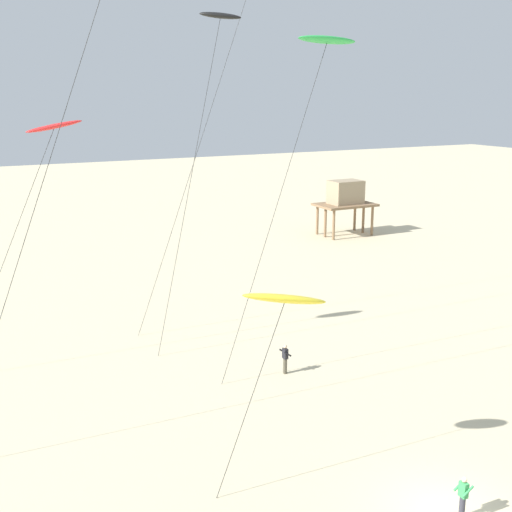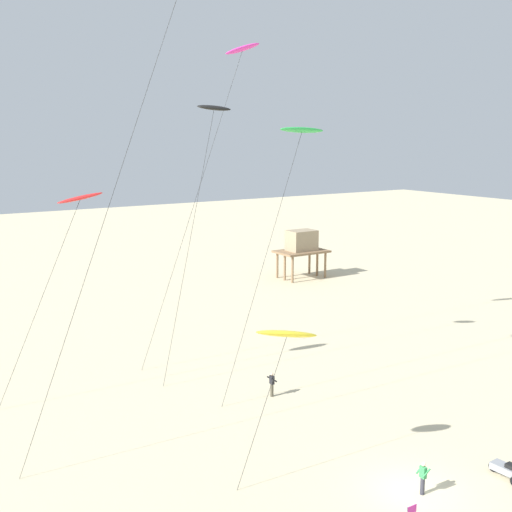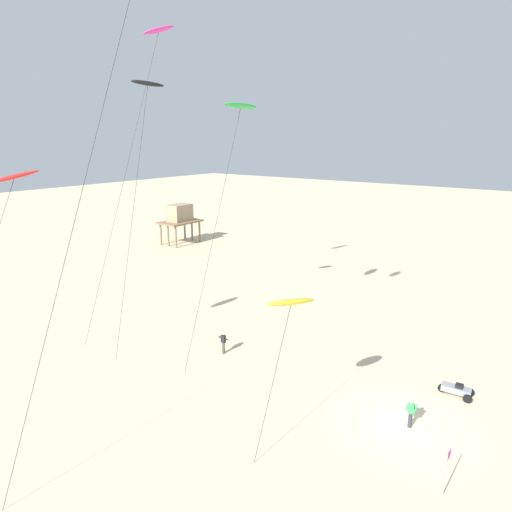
{
  "view_description": "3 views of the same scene",
  "coord_description": "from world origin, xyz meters",
  "px_view_note": "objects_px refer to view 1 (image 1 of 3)",
  "views": [
    {
      "loc": [
        -16.07,
        -15.78,
        15.06
      ],
      "look_at": [
        -1.76,
        12.07,
        7.28
      ],
      "focal_mm": 46.6,
      "sensor_mm": 36.0,
      "label": 1
    },
    {
      "loc": [
        -22.38,
        -20.68,
        17.26
      ],
      "look_at": [
        -0.73,
        13.15,
        9.8
      ],
      "focal_mm": 45.93,
      "sensor_mm": 36.0,
      "label": 2
    },
    {
      "loc": [
        -22.46,
        -6.68,
        15.52
      ],
      "look_at": [
        0.64,
        10.46,
        7.98
      ],
      "focal_mm": 31.97,
      "sensor_mm": 36.0,
      "label": 3
    }
  ],
  "objects_px": {
    "kite_yellow": "(285,299)",
    "kite_green": "(326,42)",
    "kite_flyer_middle": "(463,496)",
    "kite_red": "(53,128)",
    "kite_flyer_nearest": "(285,358)",
    "stilt_house": "(345,196)",
    "kite_black": "(220,20)"
  },
  "relations": [
    {
      "from": "kite_flyer_middle",
      "to": "kite_flyer_nearest",
      "type": "bearing_deg",
      "value": 87.53
    },
    {
      "from": "kite_black",
      "to": "kite_red",
      "type": "height_order",
      "value": "kite_black"
    },
    {
      "from": "kite_green",
      "to": "stilt_house",
      "type": "relative_size",
      "value": 2.91
    },
    {
      "from": "kite_black",
      "to": "stilt_house",
      "type": "relative_size",
      "value": 3.15
    },
    {
      "from": "kite_flyer_middle",
      "to": "stilt_house",
      "type": "xyz_separation_m",
      "value": [
        24.22,
        42.63,
        3.29
      ]
    },
    {
      "from": "kite_green",
      "to": "kite_flyer_nearest",
      "type": "relative_size",
      "value": 10.69
    },
    {
      "from": "kite_red",
      "to": "kite_flyer_middle",
      "type": "bearing_deg",
      "value": -65.72
    },
    {
      "from": "kite_yellow",
      "to": "kite_flyer_nearest",
      "type": "distance_m",
      "value": 12.41
    },
    {
      "from": "stilt_house",
      "to": "kite_red",
      "type": "bearing_deg",
      "value": -147.53
    },
    {
      "from": "kite_red",
      "to": "stilt_house",
      "type": "height_order",
      "value": "kite_red"
    },
    {
      "from": "kite_yellow",
      "to": "stilt_house",
      "type": "distance_m",
      "value": 47.57
    },
    {
      "from": "kite_flyer_nearest",
      "to": "stilt_house",
      "type": "bearing_deg",
      "value": 50.47
    },
    {
      "from": "kite_flyer_nearest",
      "to": "stilt_house",
      "type": "distance_m",
      "value": 37.26
    },
    {
      "from": "kite_black",
      "to": "kite_yellow",
      "type": "xyz_separation_m",
      "value": [
        -3.93,
        -14.28,
        -11.22
      ]
    },
    {
      "from": "kite_flyer_middle",
      "to": "kite_red",
      "type": "bearing_deg",
      "value": 114.28
    },
    {
      "from": "kite_green",
      "to": "kite_yellow",
      "type": "bearing_deg",
      "value": -129.48
    },
    {
      "from": "kite_flyer_nearest",
      "to": "kite_black",
      "type": "bearing_deg",
      "value": 104.03
    },
    {
      "from": "kite_black",
      "to": "kite_red",
      "type": "bearing_deg",
      "value": 167.92
    },
    {
      "from": "kite_yellow",
      "to": "kite_flyer_middle",
      "type": "height_order",
      "value": "kite_yellow"
    },
    {
      "from": "kite_yellow",
      "to": "kite_red",
      "type": "bearing_deg",
      "value": 106.85
    },
    {
      "from": "kite_black",
      "to": "stilt_house",
      "type": "bearing_deg",
      "value": 43.16
    },
    {
      "from": "kite_yellow",
      "to": "kite_red",
      "type": "xyz_separation_m",
      "value": [
        -4.9,
        16.17,
        5.57
      ]
    },
    {
      "from": "kite_red",
      "to": "kite_flyer_middle",
      "type": "height_order",
      "value": "kite_red"
    },
    {
      "from": "kite_red",
      "to": "kite_flyer_nearest",
      "type": "height_order",
      "value": "kite_red"
    },
    {
      "from": "kite_flyer_nearest",
      "to": "kite_flyer_middle",
      "type": "relative_size",
      "value": 1.0
    },
    {
      "from": "kite_green",
      "to": "stilt_house",
      "type": "height_order",
      "value": "kite_green"
    },
    {
      "from": "kite_yellow",
      "to": "kite_flyer_nearest",
      "type": "relative_size",
      "value": 4.89
    },
    {
      "from": "kite_black",
      "to": "kite_yellow",
      "type": "distance_m",
      "value": 18.58
    },
    {
      "from": "kite_yellow",
      "to": "kite_green",
      "type": "bearing_deg",
      "value": 50.52
    },
    {
      "from": "kite_green",
      "to": "stilt_house",
      "type": "bearing_deg",
      "value": 53.18
    },
    {
      "from": "kite_flyer_nearest",
      "to": "kite_red",
      "type": "bearing_deg",
      "value": 144.87
    },
    {
      "from": "kite_red",
      "to": "stilt_house",
      "type": "distance_m",
      "value": 41.02
    }
  ]
}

